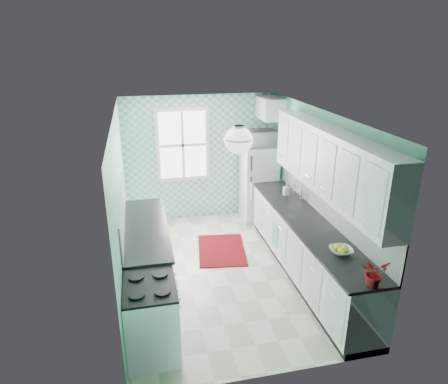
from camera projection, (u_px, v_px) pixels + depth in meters
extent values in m
cube|color=silver|center=(224.00, 271.00, 6.40)|extent=(3.00, 4.40, 0.02)
cube|color=white|center=(224.00, 113.00, 5.50)|extent=(3.00, 4.40, 0.02)
cube|color=#60B897|center=(200.00, 158.00, 7.97)|extent=(3.00, 0.02, 2.50)
cube|color=#60B897|center=(273.00, 279.00, 3.94)|extent=(3.00, 0.02, 2.50)
cube|color=#60B897|center=(120.00, 207.00, 5.65)|extent=(0.02, 4.40, 2.50)
cube|color=#60B897|center=(318.00, 190.00, 6.26)|extent=(0.02, 4.40, 2.50)
cube|color=#6FBDB1|center=(201.00, 158.00, 7.95)|extent=(3.00, 0.01, 2.50)
cube|color=white|center=(183.00, 145.00, 7.75)|extent=(1.04, 0.05, 1.44)
cube|color=white|center=(183.00, 145.00, 7.73)|extent=(0.90, 0.02, 1.30)
cube|color=white|center=(328.00, 203.00, 5.91)|extent=(0.02, 3.60, 0.51)
cube|color=white|center=(122.00, 212.00, 5.61)|extent=(0.02, 2.15, 0.51)
cube|color=white|center=(329.00, 162.00, 5.44)|extent=(0.33, 3.20, 0.90)
cube|color=white|center=(271.00, 108.00, 7.53)|extent=(0.40, 0.74, 0.40)
cylinder|color=silver|center=(239.00, 127.00, 4.79)|extent=(0.14, 0.14, 0.04)
cylinder|color=silver|center=(239.00, 133.00, 4.81)|extent=(0.02, 0.02, 0.12)
sphere|color=white|center=(239.00, 140.00, 4.84)|extent=(0.34, 0.34, 0.34)
cube|color=white|center=(306.00, 250.00, 6.12)|extent=(0.60, 3.60, 0.90)
cube|color=black|center=(308.00, 222.00, 5.95)|extent=(0.63, 3.60, 0.04)
cube|color=white|center=(147.00, 256.00, 5.93)|extent=(0.60, 2.15, 0.90)
cube|color=black|center=(146.00, 228.00, 5.76)|extent=(0.63, 2.15, 0.04)
cube|color=white|center=(258.00, 183.00, 8.02)|extent=(0.66, 0.63, 1.52)
cube|color=silver|center=(264.00, 171.00, 7.61)|extent=(0.65, 0.01, 0.02)
cube|color=silver|center=(251.00, 163.00, 7.47)|extent=(0.03, 0.03, 0.30)
cube|color=silver|center=(251.00, 190.00, 7.66)|extent=(0.03, 0.03, 0.54)
cube|color=white|center=(152.00, 319.00, 4.59)|extent=(0.59, 0.75, 0.88)
cube|color=black|center=(149.00, 286.00, 4.44)|extent=(0.59, 0.75, 0.03)
cube|color=black|center=(177.00, 311.00, 4.63)|extent=(0.01, 0.49, 0.29)
cube|color=silver|center=(290.00, 203.00, 6.64)|extent=(0.55, 0.46, 0.12)
cylinder|color=silver|center=(302.00, 191.00, 6.61)|extent=(0.02, 0.02, 0.30)
torus|color=silver|center=(298.00, 180.00, 6.52)|extent=(0.16, 0.02, 0.16)
cube|color=maroon|center=(222.00, 250.00, 7.01)|extent=(0.95, 1.24, 0.02)
cube|color=#6BB7B3|center=(275.00, 234.00, 6.54)|extent=(0.05, 0.26, 0.38)
imported|color=white|center=(341.00, 251.00, 5.03)|extent=(0.31, 0.31, 0.07)
imported|color=red|center=(374.00, 273.00, 4.33)|extent=(0.33, 0.30, 0.31)
imported|color=#8BA1B7|center=(286.00, 189.00, 6.89)|extent=(0.10, 0.10, 0.21)
imported|color=silver|center=(260.00, 138.00, 7.69)|extent=(0.59, 0.41, 0.32)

